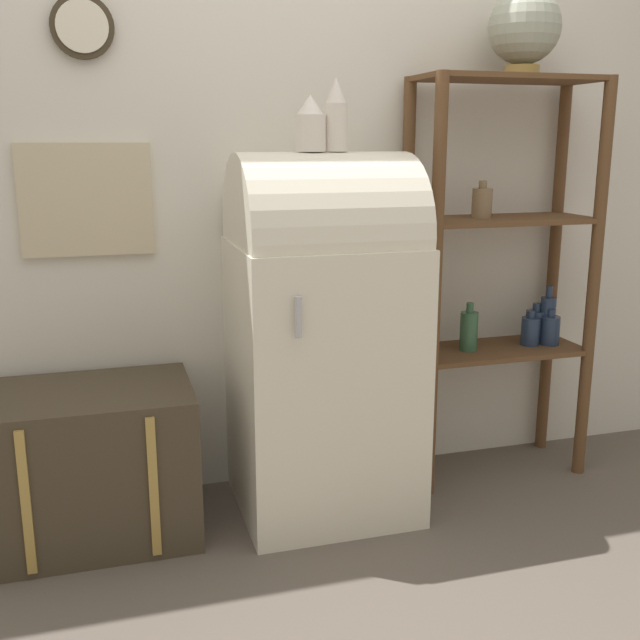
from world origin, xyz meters
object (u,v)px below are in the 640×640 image
(suitcase_trunk, at_px, (91,464))
(vase_center, at_px, (336,117))
(globe, at_px, (524,28))
(refrigerator, at_px, (323,331))
(vase_left, at_px, (310,125))

(suitcase_trunk, xyz_separation_m, vase_center, (0.90, -0.01, 1.20))
(globe, height_order, vase_center, globe)
(refrigerator, distance_m, vase_center, 0.77)
(globe, height_order, vase_left, globe)
(vase_left, relative_size, vase_center, 0.76)
(vase_center, bearing_deg, globe, 7.62)
(globe, xyz_separation_m, vase_center, (-0.79, -0.11, -0.34))
(globe, relative_size, vase_left, 1.65)
(refrigerator, relative_size, vase_center, 5.33)
(globe, bearing_deg, vase_left, -173.16)
(suitcase_trunk, bearing_deg, vase_left, -0.45)
(globe, bearing_deg, refrigerator, -172.47)
(vase_left, bearing_deg, refrigerator, -6.62)
(suitcase_trunk, relative_size, globe, 2.27)
(refrigerator, xyz_separation_m, vase_left, (-0.04, 0.01, 0.74))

